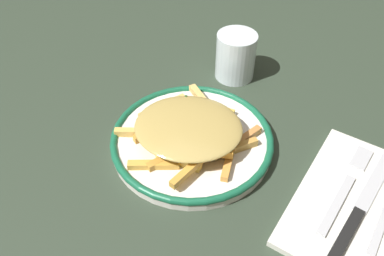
{
  "coord_description": "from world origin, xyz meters",
  "views": [
    {
      "loc": [
        0.25,
        -0.34,
        0.44
      ],
      "look_at": [
        0.0,
        0.0,
        0.04
      ],
      "focal_mm": 36.75,
      "sensor_mm": 36.0,
      "label": 1
    }
  ],
  "objects_px": {
    "plate": "(192,140)",
    "fries_heap": "(189,130)",
    "fork": "(346,187)",
    "water_glass": "(236,56)",
    "napkin": "(361,207)",
    "knife": "(358,213)"
  },
  "relations": [
    {
      "from": "napkin",
      "to": "water_glass",
      "type": "xyz_separation_m",
      "value": [
        -0.29,
        0.16,
        0.04
      ]
    },
    {
      "from": "plate",
      "to": "napkin",
      "type": "relative_size",
      "value": 1.05
    },
    {
      "from": "fries_heap",
      "to": "napkin",
      "type": "bearing_deg",
      "value": 9.9
    },
    {
      "from": "napkin",
      "to": "water_glass",
      "type": "height_order",
      "value": "water_glass"
    },
    {
      "from": "knife",
      "to": "water_glass",
      "type": "relative_size",
      "value": 2.47
    },
    {
      "from": "plate",
      "to": "water_glass",
      "type": "height_order",
      "value": "water_glass"
    },
    {
      "from": "fries_heap",
      "to": "knife",
      "type": "xyz_separation_m",
      "value": [
        0.25,
        0.02,
        -0.03
      ]
    },
    {
      "from": "plate",
      "to": "knife",
      "type": "bearing_deg",
      "value": 3.94
    },
    {
      "from": "plate",
      "to": "fork",
      "type": "distance_m",
      "value": 0.23
    },
    {
      "from": "fork",
      "to": "water_glass",
      "type": "bearing_deg",
      "value": 151.59
    },
    {
      "from": "fries_heap",
      "to": "fork",
      "type": "bearing_deg",
      "value": 14.1
    },
    {
      "from": "fork",
      "to": "water_glass",
      "type": "relative_size",
      "value": 2.07
    },
    {
      "from": "plate",
      "to": "water_glass",
      "type": "distance_m",
      "value": 0.2
    },
    {
      "from": "plate",
      "to": "fries_heap",
      "type": "relative_size",
      "value": 1.22
    },
    {
      "from": "fork",
      "to": "knife",
      "type": "bearing_deg",
      "value": -48.42
    },
    {
      "from": "plate",
      "to": "fries_heap",
      "type": "bearing_deg",
      "value": -88.46
    },
    {
      "from": "napkin",
      "to": "fork",
      "type": "bearing_deg",
      "value": 156.53
    },
    {
      "from": "fork",
      "to": "knife",
      "type": "relative_size",
      "value": 0.84
    },
    {
      "from": "fork",
      "to": "plate",
      "type": "bearing_deg",
      "value": -167.78
    },
    {
      "from": "fries_heap",
      "to": "fork",
      "type": "height_order",
      "value": "fries_heap"
    },
    {
      "from": "fries_heap",
      "to": "plate",
      "type": "bearing_deg",
      "value": 91.54
    },
    {
      "from": "plate",
      "to": "fork",
      "type": "relative_size",
      "value": 1.41
    }
  ]
}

